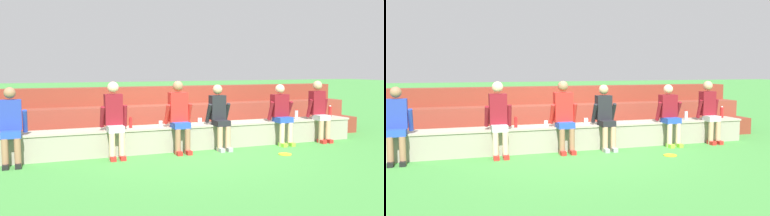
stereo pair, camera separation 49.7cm
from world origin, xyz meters
TOP-DOWN VIEW (x-y plane):
  - ground_plane at (0.00, 0.00)m, footprint 80.00×80.00m
  - stone_seating_wall at (0.00, 0.27)m, footprint 7.99×0.58m
  - brick_bleachers at (0.00, 1.77)m, footprint 9.81×1.74m
  - person_far_left at (-3.37, -0.03)m, footprint 0.54×0.53m
  - person_left_of_center at (-1.58, -0.03)m, footprint 0.51×0.55m
  - person_center at (-0.28, -0.02)m, footprint 0.55×0.53m
  - person_right_of_center at (0.60, -0.01)m, footprint 0.50×0.58m
  - person_far_right at (2.10, -0.03)m, footprint 0.55×0.53m
  - person_rightmost_edge at (3.14, 0.02)m, footprint 0.51×0.55m
  - water_bottle_near_left at (3.70, 0.32)m, footprint 0.08×0.08m
  - water_bottle_mid_left at (2.69, 0.25)m, footprint 0.07×0.07m
  - water_bottle_near_right at (-1.21, 0.24)m, footprint 0.06×0.06m
  - plastic_cup_left_end at (-0.59, 0.22)m, footprint 0.08×0.08m
  - plastic_cup_middle at (0.30, 0.31)m, footprint 0.09×0.09m
  - frisbee at (1.58, -0.97)m, footprint 0.26×0.26m

SIDE VIEW (x-z plane):
  - ground_plane at x=0.00m, z-range 0.00..0.00m
  - frisbee at x=1.58m, z-range 0.00..0.02m
  - stone_seating_wall at x=0.00m, z-range 0.02..0.53m
  - brick_bleachers at x=0.00m, z-range -0.14..1.09m
  - plastic_cup_left_end at x=-0.59m, z-range 0.51..0.63m
  - plastic_cup_middle at x=0.30m, z-range 0.51..0.63m
  - water_bottle_mid_left at x=2.69m, z-range 0.50..0.72m
  - water_bottle_near_right at x=-1.21m, z-range 0.50..0.73m
  - water_bottle_near_left at x=3.70m, z-range 0.50..0.78m
  - person_right_of_center at x=0.60m, z-range 0.04..1.38m
  - person_far_right at x=2.10m, z-range 0.05..1.38m
  - person_far_left at x=-3.37m, z-range 0.04..1.41m
  - person_rightmost_edge at x=3.14m, z-range 0.05..1.45m
  - person_left_of_center at x=-1.58m, z-range 0.04..1.48m
  - person_center at x=-0.28m, z-range 0.05..1.48m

